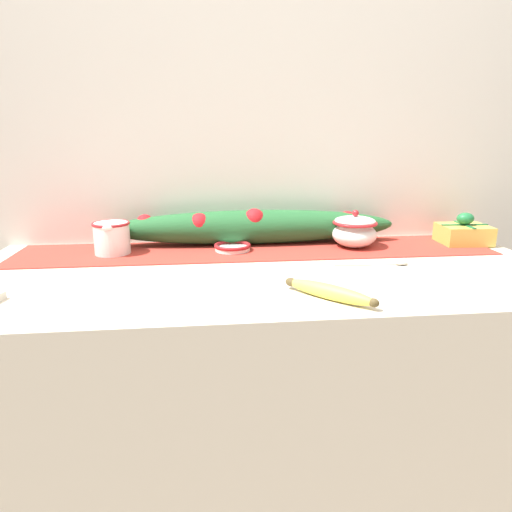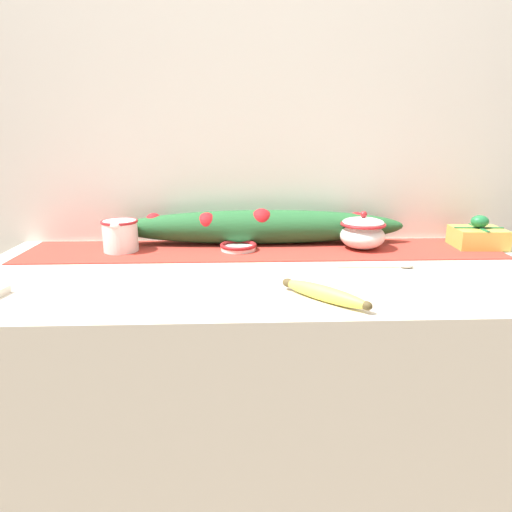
% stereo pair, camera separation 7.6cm
% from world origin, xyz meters
% --- Properties ---
extents(countertop, '(1.52, 0.68, 0.92)m').
position_xyz_m(countertop, '(0.00, 0.00, 0.46)').
color(countertop, beige).
rests_on(countertop, ground_plane).
extents(back_wall, '(2.32, 0.04, 2.40)m').
position_xyz_m(back_wall, '(0.00, 0.36, 1.20)').
color(back_wall, silver).
rests_on(back_wall, ground_plane).
extents(table_runner, '(1.39, 0.26, 0.00)m').
position_xyz_m(table_runner, '(0.00, 0.20, 0.93)').
color(table_runner, '#B23328').
rests_on(table_runner, countertop).
extents(cream_pitcher, '(0.11, 0.12, 0.09)m').
position_xyz_m(cream_pitcher, '(-0.42, 0.20, 0.98)').
color(cream_pitcher, white).
rests_on(cream_pitcher, countertop).
extents(sugar_bowl, '(0.13, 0.13, 0.11)m').
position_xyz_m(sugar_bowl, '(0.30, 0.20, 0.98)').
color(sugar_bowl, white).
rests_on(sugar_bowl, countertop).
extents(small_dish, '(0.11, 0.11, 0.02)m').
position_xyz_m(small_dish, '(-0.07, 0.19, 0.94)').
color(small_dish, white).
rests_on(small_dish, countertop).
extents(banana, '(0.17, 0.18, 0.03)m').
position_xyz_m(banana, '(0.10, -0.23, 0.94)').
color(banana, '#DBCC4C').
rests_on(banana, countertop).
extents(spoon, '(0.20, 0.03, 0.01)m').
position_xyz_m(spoon, '(0.34, 0.00, 0.93)').
color(spoon, '#A89E89').
rests_on(spoon, countertop).
extents(gift_box, '(0.15, 0.13, 0.10)m').
position_xyz_m(gift_box, '(0.66, 0.21, 0.96)').
color(gift_box, gold).
rests_on(gift_box, countertop).
extents(poinsettia_garland, '(0.90, 0.12, 0.11)m').
position_xyz_m(poinsettia_garland, '(-0.00, 0.28, 0.98)').
color(poinsettia_garland, '#235B2D').
rests_on(poinsettia_garland, countertop).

